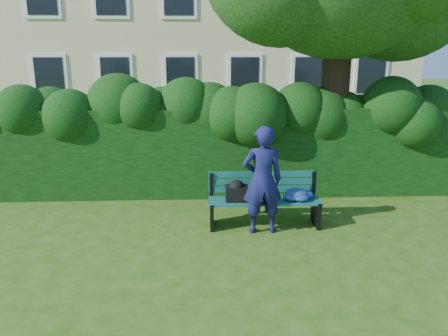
{
  "coord_description": "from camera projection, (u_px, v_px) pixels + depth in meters",
  "views": [
    {
      "loc": [
        -0.32,
        -6.64,
        2.91
      ],
      "look_at": [
        0.0,
        0.6,
        0.95
      ],
      "focal_mm": 35.0,
      "sensor_mm": 36.0,
      "label": 1
    }
  ],
  "objects": [
    {
      "name": "man_reading",
      "position": [
        262.0,
        180.0,
        7.02
      ],
      "size": [
        0.67,
        0.46,
        1.78
      ],
      "primitive_type": "imported",
      "rotation": [
        0.0,
        0.0,
        3.19
      ],
      "color": "#16184E",
      "rests_on": "ground"
    },
    {
      "name": "park_bench",
      "position": [
        267.0,
        197.0,
        7.4
      ],
      "size": [
        1.89,
        0.57,
        0.89
      ],
      "rotation": [
        0.0,
        0.0,
        -0.0
      ],
      "color": "#105453",
      "rests_on": "ground"
    },
    {
      "name": "ground",
      "position": [
        226.0,
        233.0,
        7.18
      ],
      "size": [
        80.0,
        80.0,
        0.0
      ],
      "primitive_type": "plane",
      "color": "#2C520E",
      "rests_on": "ground"
    },
    {
      "name": "hedge",
      "position": [
        221.0,
        150.0,
        9.07
      ],
      "size": [
        10.0,
        1.0,
        1.8
      ],
      "color": "black",
      "rests_on": "ground"
    }
  ]
}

